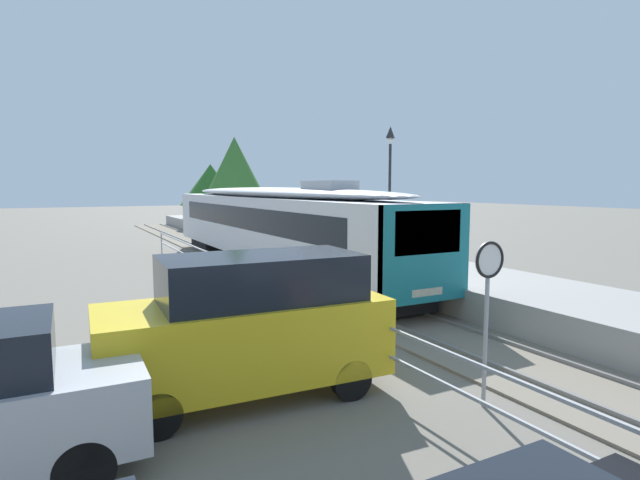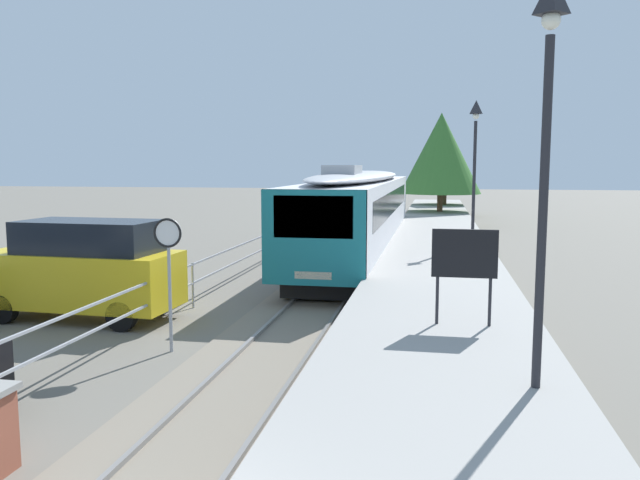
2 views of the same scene
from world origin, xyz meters
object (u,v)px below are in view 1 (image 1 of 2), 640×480
speed_limit_sign (489,282)px  parked_van_yellow (250,325)px  commuter_train (272,222)px  platform_lamp_mid_platform (390,165)px

speed_limit_sign → parked_van_yellow: speed_limit_sign is taller
commuter_train → parked_van_yellow: 13.45m
speed_limit_sign → commuter_train: bearing=81.3°
platform_lamp_mid_platform → speed_limit_sign: 14.07m
platform_lamp_mid_platform → parked_van_yellow: (-10.06, -9.83, -3.33)m
platform_lamp_mid_platform → speed_limit_sign: bearing=-119.2°
speed_limit_sign → platform_lamp_mid_platform: bearing=60.8°
platform_lamp_mid_platform → parked_van_yellow: platform_lamp_mid_platform is taller
commuter_train → speed_limit_sign: commuter_train is taller
platform_lamp_mid_platform → speed_limit_sign: size_ratio=1.91×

